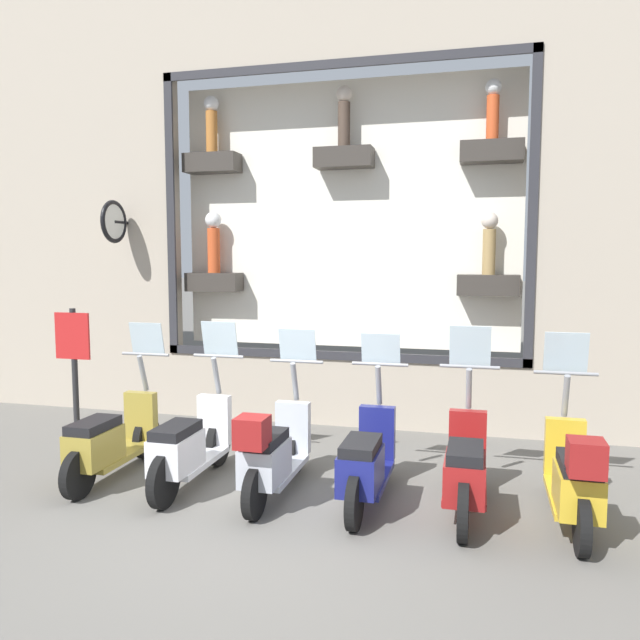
# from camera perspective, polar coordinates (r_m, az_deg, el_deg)

# --- Properties ---
(ground_plane) EXTENTS (120.00, 120.00, 0.00)m
(ground_plane) POSITION_cam_1_polar(r_m,az_deg,el_deg) (5.92, -6.16, -18.17)
(ground_plane) COLOR #66635E
(building_facade) EXTENTS (1.23, 36.00, 10.92)m
(building_facade) POSITION_cam_1_polar(r_m,az_deg,el_deg) (9.42, 2.06, 25.53)
(building_facade) COLOR #ADA08E
(building_facade) RESTS_ON ground_plane
(scooter_yellow_0) EXTENTS (1.80, 0.61, 1.66)m
(scooter_yellow_0) POSITION_cam_1_polar(r_m,az_deg,el_deg) (6.06, 22.24, -13.22)
(scooter_yellow_0) COLOR black
(scooter_yellow_0) RESTS_ON ground_plane
(scooter_red_1) EXTENTS (1.81, 0.60, 1.69)m
(scooter_red_1) POSITION_cam_1_polar(r_m,az_deg,el_deg) (6.08, 13.16, -13.14)
(scooter_red_1) COLOR black
(scooter_red_1) RESTS_ON ground_plane
(scooter_navy_2) EXTENTS (1.80, 0.60, 1.59)m
(scooter_navy_2) POSITION_cam_1_polar(r_m,az_deg,el_deg) (6.16, 4.24, -12.85)
(scooter_navy_2) COLOR black
(scooter_navy_2) RESTS_ON ground_plane
(scooter_silver_3) EXTENTS (1.80, 0.61, 1.61)m
(scooter_silver_3) POSITION_cam_1_polar(r_m,az_deg,el_deg) (6.32, -4.40, -12.02)
(scooter_silver_3) COLOR black
(scooter_silver_3) RESTS_ON ground_plane
(scooter_white_4) EXTENTS (1.81, 0.60, 1.66)m
(scooter_white_4) POSITION_cam_1_polar(r_m,az_deg,el_deg) (6.74, -11.87, -11.23)
(scooter_white_4) COLOR black
(scooter_white_4) RESTS_ON ground_plane
(scooter_olive_5) EXTENTS (1.80, 0.61, 1.63)m
(scooter_olive_5) POSITION_cam_1_polar(r_m,az_deg,el_deg) (7.19, -18.67, -10.42)
(scooter_olive_5) COLOR black
(scooter_olive_5) RESTS_ON ground_plane
(shop_sign_post) EXTENTS (0.36, 0.45, 1.80)m
(shop_sign_post) POSITION_cam_1_polar(r_m,az_deg,el_deg) (7.99, -21.52, -4.88)
(shop_sign_post) COLOR #232326
(shop_sign_post) RESTS_ON ground_plane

